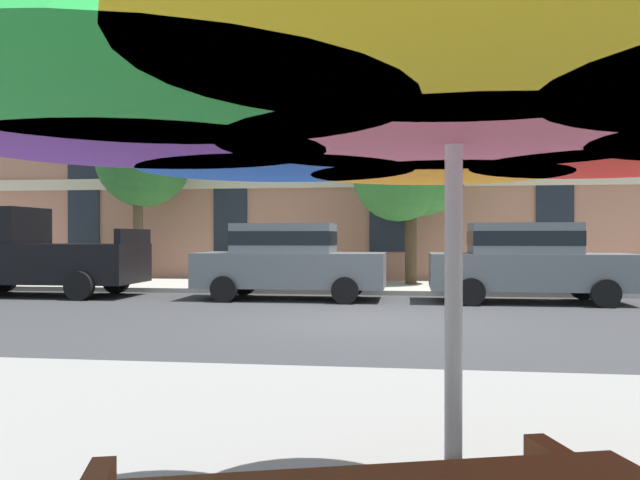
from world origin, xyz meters
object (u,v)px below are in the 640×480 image
street_tree_left (145,155)px  patio_umbrella (454,82)px  sedan_gray (289,259)px  sedan_gray_midblock (527,260)px  pickup_black (30,255)px  street_tree_middle (410,170)px

street_tree_left → patio_umbrella: street_tree_left is taller
sedan_gray → sedan_gray_midblock: size_ratio=1.00×
pickup_black → sedan_gray_midblock: (11.98, -0.00, -0.08)m
pickup_black → street_tree_middle: size_ratio=1.06×
sedan_gray_midblock → street_tree_middle: street_tree_middle is taller
street_tree_left → patio_umbrella: 18.15m
street_tree_left → sedan_gray: bearing=-34.8°
street_tree_left → pickup_black: bearing=-113.7°
pickup_black → street_tree_middle: 10.34m
street_tree_middle → street_tree_left: bearing=-179.0°
sedan_gray → street_tree_middle: size_ratio=0.91×
sedan_gray_midblock → patio_umbrella: patio_umbrella is taller
pickup_black → sedan_gray_midblock: 11.98m
pickup_black → patio_umbrella: 15.89m
sedan_gray_midblock → street_tree_left: size_ratio=0.81×
sedan_gray → patio_umbrella: 13.08m
pickup_black → patio_umbrella: bearing=-53.2°
sedan_gray → street_tree_left: (-5.02, 3.50, 2.98)m
pickup_black → patio_umbrella: size_ratio=1.48×
sedan_gray → patio_umbrella: (2.94, -12.70, 1.05)m
pickup_black → sedan_gray_midblock: bearing=-0.0°
pickup_black → street_tree_middle: bearing=21.1°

